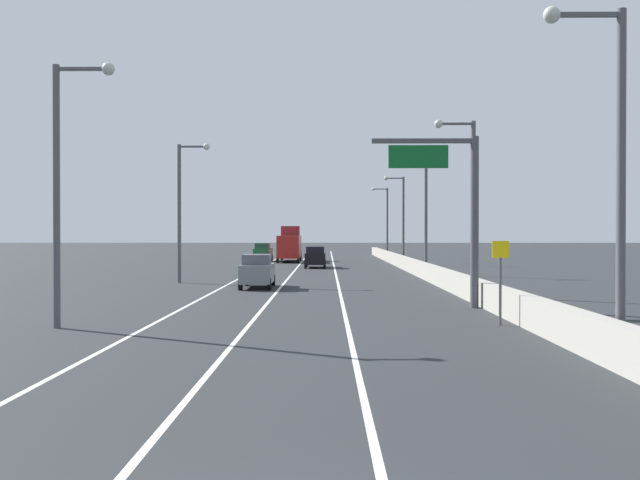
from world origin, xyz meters
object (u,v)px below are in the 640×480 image
lamp_post_right_second (468,194)px  car_gray_1 (257,271)px  lamp_post_right_third (422,207)px  car_black_0 (315,257)px  lamp_post_right_near (610,155)px  lamp_post_left_near (65,174)px  car_green_2 (263,252)px  lamp_post_right_fifth (385,217)px  lamp_post_right_fourth (401,213)px  overhead_sign_gantry (458,200)px  speed_advisory_sign (500,276)px  box_truck (290,245)px  lamp_post_left_mid (183,202)px

lamp_post_right_second → car_gray_1: (-11.43, 5.42, -4.30)m
lamp_post_right_third → car_black_0: 14.86m
lamp_post_right_near → lamp_post_left_near: size_ratio=1.00×
car_gray_1 → car_green_2: size_ratio=1.06×
lamp_post_right_third → lamp_post_right_fifth: 37.14m
lamp_post_right_third → lamp_post_right_fourth: bearing=89.3°
overhead_sign_gantry → lamp_post_right_second: (1.59, 5.81, 0.58)m
lamp_post_right_near → car_black_0: lamp_post_right_near is taller
lamp_post_left_near → car_gray_1: 19.13m
speed_advisory_sign → car_green_2: speed_advisory_sign is taller
car_gray_1 → box_truck: 38.95m
lamp_post_right_second → lamp_post_right_third: same height
lamp_post_right_near → lamp_post_right_fourth: same height
overhead_sign_gantry → lamp_post_right_fifth: bearing=88.3°
car_gray_1 → overhead_sign_gantry: bearing=-48.8°
lamp_post_right_fourth → box_truck: size_ratio=0.96×
lamp_post_right_fifth → lamp_post_right_third: bearing=-90.2°
lamp_post_right_fourth → lamp_post_left_near: bearing=-108.6°
speed_advisory_sign → car_green_2: bearing=103.4°
lamp_post_right_second → car_black_0: 31.42m
lamp_post_left_near → car_green_2: bearing=88.3°
lamp_post_right_fourth → box_truck: lamp_post_right_fourth is taller
lamp_post_right_fifth → car_gray_1: bearing=-103.1°
lamp_post_right_near → lamp_post_right_third: size_ratio=1.00×
car_black_0 → box_truck: 14.74m
lamp_post_left_near → lamp_post_left_mid: 22.29m
lamp_post_right_fifth → car_black_0: 27.48m
lamp_post_right_second → box_truck: lamp_post_right_second is taller
overhead_sign_gantry → lamp_post_right_second: size_ratio=0.82×
lamp_post_right_third → lamp_post_right_fifth: (0.15, 37.14, 0.00)m
lamp_post_right_fourth → lamp_post_left_near: size_ratio=1.00×
lamp_post_left_mid → car_black_0: lamp_post_left_mid is taller
speed_advisory_sign → lamp_post_right_third: (1.27, 30.27, 3.54)m
lamp_post_left_near → overhead_sign_gantry: bearing=24.6°
speed_advisory_sign → car_black_0: speed_advisory_sign is taller
lamp_post_left_near → box_truck: size_ratio=0.96×
lamp_post_right_near → lamp_post_right_fifth: (0.26, 74.28, 0.00)m
lamp_post_right_near → car_gray_1: lamp_post_right_near is taller
car_green_2 → lamp_post_right_fourth: bearing=-27.4°
lamp_post_right_fifth → car_gray_1: lamp_post_right_fifth is taller
overhead_sign_gantry → speed_advisory_sign: size_ratio=2.50×
car_gray_1 → car_green_2: 39.60m
lamp_post_right_second → car_black_0: lamp_post_right_second is taller
lamp_post_right_fourth → lamp_post_left_mid: same height
lamp_post_right_fourth → lamp_post_right_fifth: bearing=90.3°
lamp_post_right_fifth → car_gray_1: size_ratio=2.02×
lamp_post_right_near → lamp_post_right_fifth: bearing=89.8°
lamp_post_left_near → lamp_post_right_fifth: bearing=76.3°
overhead_sign_gantry → car_gray_1: bearing=131.2°
car_green_2 → overhead_sign_gantry: bearing=-75.6°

